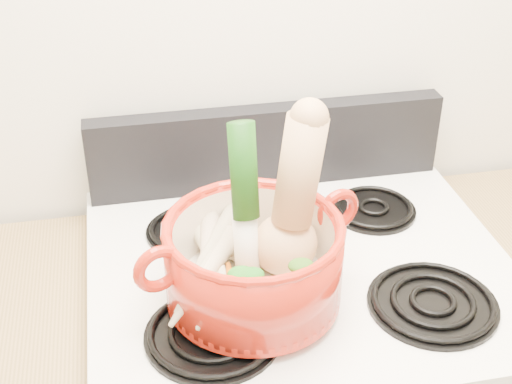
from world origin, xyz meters
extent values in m
cube|color=white|center=(0.00, 1.75, 1.30)|extent=(3.50, 0.02, 2.60)
cube|color=white|center=(0.00, 1.40, 0.93)|extent=(0.78, 0.67, 0.03)
cube|color=black|center=(0.00, 1.70, 1.04)|extent=(0.76, 0.05, 0.18)
cylinder|color=black|center=(-0.19, 1.24, 0.96)|extent=(0.22, 0.22, 0.02)
cylinder|color=black|center=(0.19, 1.24, 0.96)|extent=(0.22, 0.22, 0.02)
cylinder|color=black|center=(-0.19, 1.54, 0.96)|extent=(0.17, 0.17, 0.02)
cylinder|color=black|center=(0.19, 1.54, 0.96)|extent=(0.17, 0.17, 0.02)
cylinder|color=#AB1D0E|center=(-0.11, 1.31, 1.04)|extent=(0.37, 0.37, 0.15)
torus|color=#AB1D0E|center=(-0.27, 1.25, 1.09)|extent=(0.08, 0.04, 0.08)
torus|color=#AB1D0E|center=(0.05, 1.36, 1.09)|extent=(0.08, 0.04, 0.08)
cylinder|color=white|center=(-0.12, 1.32, 1.14)|extent=(0.05, 0.10, 0.30)
ellipsoid|color=tan|center=(-0.11, 1.37, 1.02)|extent=(0.10, 0.08, 0.04)
cone|color=beige|center=(-0.18, 1.31, 1.02)|extent=(0.11, 0.23, 0.06)
cone|color=beige|center=(-0.20, 1.30, 1.03)|extent=(0.17, 0.21, 0.06)
cone|color=#EEE6C2|center=(-0.17, 1.35, 1.03)|extent=(0.07, 0.20, 0.06)
cone|color=beige|center=(-0.20, 1.30, 1.04)|extent=(0.12, 0.17, 0.05)
cone|color=beige|center=(-0.18, 1.36, 1.04)|extent=(0.08, 0.21, 0.06)
cone|color=beige|center=(-0.17, 1.35, 1.05)|extent=(0.15, 0.19, 0.06)
cone|color=#BB3209|center=(-0.12, 1.25, 1.01)|extent=(0.06, 0.15, 0.04)
cone|color=#DB630A|center=(-0.15, 1.25, 1.02)|extent=(0.04, 0.15, 0.04)
cone|color=#CA540A|center=(-0.09, 1.25, 1.02)|extent=(0.10, 0.16, 0.04)
camera|label=1|loc=(-0.29, 0.38, 1.76)|focal=50.00mm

